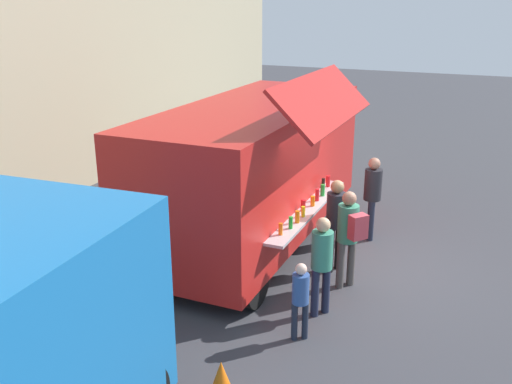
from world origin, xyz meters
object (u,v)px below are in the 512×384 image
object	(u,v)px
food_truck_main	(255,167)
trash_bin	(241,153)
traffic_cone_orange	(221,381)
customer_rear_waiting	(322,258)
customer_front_ordering	(336,217)
customer_mid_with_backpack	(349,230)
customer_extra_browsing	(373,191)
child_near_queue	(300,295)

from	to	relation	value
food_truck_main	trash_bin	distance (m)	5.04
traffic_cone_orange	customer_rear_waiting	distance (m)	2.56
trash_bin	traffic_cone_orange	bearing A→B (deg)	-156.53
food_truck_main	customer_rear_waiting	size ratio (longest dim) A/B	3.98
customer_front_ordering	customer_mid_with_backpack	distance (m)	0.66
customer_rear_waiting	food_truck_main	bearing A→B (deg)	-12.77
customer_front_ordering	traffic_cone_orange	bearing A→B (deg)	112.16
customer_mid_with_backpack	customer_extra_browsing	xyz separation A→B (m)	(2.23, 0.10, -0.02)
customer_front_ordering	child_near_queue	size ratio (longest dim) A/B	1.43
customer_front_ordering	child_near_queue	xyz separation A→B (m)	(-2.34, -0.16, -0.30)
traffic_cone_orange	customer_extra_browsing	bearing A→B (deg)	-5.46
food_truck_main	traffic_cone_orange	world-z (taller)	food_truck_main
food_truck_main	child_near_queue	size ratio (longest dim) A/B	5.36
traffic_cone_orange	customer_rear_waiting	world-z (taller)	customer_rear_waiting
traffic_cone_orange	customer_front_ordering	bearing A→B (deg)	-3.86
customer_front_ordering	customer_mid_with_backpack	bearing A→B (deg)	150.93
customer_front_ordering	food_truck_main	bearing A→B (deg)	4.30
food_truck_main	customer_mid_with_backpack	world-z (taller)	food_truck_main
traffic_cone_orange	customer_mid_with_backpack	xyz separation A→B (m)	(3.43, -0.65, 0.77)
customer_mid_with_backpack	customer_extra_browsing	distance (m)	2.24
traffic_cone_orange	customer_mid_with_backpack	world-z (taller)	customer_mid_with_backpack
food_truck_main	customer_extra_browsing	size ratio (longest dim) A/B	3.75
customer_rear_waiting	customer_extra_browsing	distance (m)	3.25
customer_rear_waiting	customer_extra_browsing	bearing A→B (deg)	-56.05
trash_bin	customer_rear_waiting	bearing A→B (deg)	-146.35
traffic_cone_orange	customer_front_ordering	world-z (taller)	customer_front_ordering
customer_front_ordering	customer_rear_waiting	bearing A→B (deg)	124.27
traffic_cone_orange	customer_extra_browsing	distance (m)	5.74
customer_mid_with_backpack	customer_rear_waiting	size ratio (longest dim) A/B	1.06
customer_mid_with_backpack	customer_extra_browsing	world-z (taller)	customer_extra_browsing
customer_rear_waiting	child_near_queue	distance (m)	0.82
traffic_cone_orange	customer_mid_with_backpack	distance (m)	3.58
food_truck_main	trash_bin	bearing A→B (deg)	27.97
traffic_cone_orange	customer_front_ordering	xyz separation A→B (m)	(3.97, -0.27, 0.74)
customer_extra_browsing	trash_bin	bearing A→B (deg)	-50.58
traffic_cone_orange	customer_rear_waiting	size ratio (longest dim) A/B	0.34
trash_bin	customer_extra_browsing	size ratio (longest dim) A/B	0.59
customer_front_ordering	customer_extra_browsing	xyz separation A→B (m)	(1.69, -0.27, 0.00)
trash_bin	customer_front_ordering	world-z (taller)	customer_front_ordering
customer_front_ordering	child_near_queue	bearing A→B (deg)	120.01
customer_front_ordering	child_near_queue	distance (m)	2.36
trash_bin	customer_rear_waiting	xyz separation A→B (m)	(-6.66, -4.44, 0.46)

